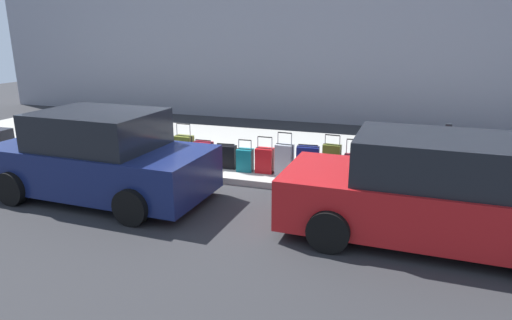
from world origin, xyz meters
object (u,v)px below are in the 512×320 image
suitcase_maroon_8 (204,154)px  suitcase_black_0 (379,170)px  bollard_post (126,142)px  suitcase_red_5 (265,160)px  suitcase_navy_3 (308,162)px  suitcase_black_7 (226,157)px  suitcase_olive_2 (331,162)px  suitcase_maroon_1 (354,168)px  parking_meter (446,146)px  parked_car_navy_1 (101,158)px  suitcase_teal_6 (245,160)px  suitcase_olive_9 (184,150)px  parked_car_red_0 (436,193)px  suitcase_silver_4 (284,160)px  fire_hydrant (150,143)px

suitcase_maroon_8 → suitcase_black_0: bearing=179.5°
suitcase_black_0 → bollard_post: 5.88m
suitcase_red_5 → suitcase_navy_3: bearing=179.6°
suitcase_black_7 → suitcase_olive_2: bearing=179.3°
suitcase_maroon_1 → parking_meter: bearing=-170.2°
bollard_post → parked_car_navy_1: (-0.78, 1.94, 0.19)m
suitcase_teal_6 → suitcase_maroon_8: size_ratio=1.14×
suitcase_teal_6 → parking_meter: size_ratio=0.57×
suitcase_olive_2 → suitcase_black_7: size_ratio=1.66×
suitcase_black_7 → suitcase_olive_9: suitcase_olive_9 is taller
suitcase_navy_3 → parked_car_red_0: parked_car_red_0 is taller
suitcase_navy_3 → suitcase_olive_9: bearing=-0.7°
suitcase_red_5 → parking_meter: parking_meter is taller
bollard_post → parked_car_navy_1: bearing=112.0°
bollard_post → suitcase_black_7: bearing=-176.2°
suitcase_silver_4 → bollard_post: 3.90m
parked_car_navy_1 → parked_car_red_0: bearing=-180.0°
suitcase_black_0 → suitcase_maroon_1: bearing=-2.5°
suitcase_maroon_8 → suitcase_olive_9: (0.51, -0.04, 0.05)m
suitcase_red_5 → suitcase_teal_6: bearing=4.9°
parked_car_red_0 → parking_meter: bearing=-97.2°
suitcase_red_5 → bollard_post: bearing=2.0°
parked_car_red_0 → suitcase_silver_4: bearing=-34.8°
fire_hydrant → parked_car_red_0: (-6.23, 2.09, 0.18)m
parked_car_red_0 → parked_car_navy_1: 6.01m
suitcase_black_7 → suitcase_maroon_8: size_ratio=0.91×
suitcase_black_7 → fire_hydrant: size_ratio=0.68×
suitcase_red_5 → suitcase_maroon_8: (1.47, 0.00, 0.02)m
suitcase_silver_4 → suitcase_maroon_8: bearing=-1.4°
suitcase_olive_2 → bollard_post: suitcase_olive_2 is taller
suitcase_black_7 → suitcase_olive_9: size_ratio=0.59×
suitcase_silver_4 → bollard_post: (3.90, 0.07, 0.11)m
suitcase_olive_2 → parked_car_red_0: parked_car_red_0 is taller
suitcase_black_7 → parking_meter: size_ratio=0.46×
parked_car_navy_1 → suitcase_olive_2: bearing=-153.2°
suitcase_olive_2 → bollard_post: 4.90m
suitcase_olive_2 → parked_car_red_0: (-1.89, 2.08, 0.26)m
suitcase_teal_6 → parked_car_navy_1: bearing=42.5°
suitcase_olive_2 → bollard_post: size_ratio=1.05×
bollard_post → parking_meter: parking_meter is taller
suitcase_black_0 → suitcase_navy_3: bearing=-1.3°
suitcase_black_7 → suitcase_red_5: bearing=177.3°
bollard_post → parking_meter: bearing=-176.8°
suitcase_black_0 → bollard_post: bearing=0.8°
suitcase_red_5 → suitcase_maroon_8: bearing=0.2°
suitcase_red_5 → parking_meter: 3.70m
suitcase_teal_6 → bollard_post: size_ratio=0.79×
suitcase_teal_6 → fire_hydrant: bearing=-1.6°
suitcase_olive_9 → parking_meter: size_ratio=0.77×
fire_hydrant → parked_car_navy_1: bearing=95.9°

